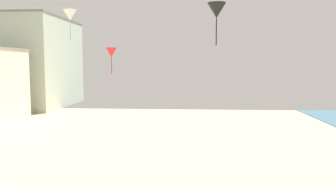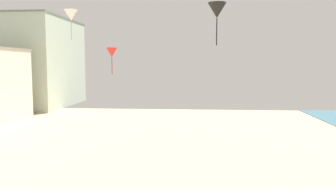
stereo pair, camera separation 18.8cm
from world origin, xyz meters
name	(u,v)px [view 1 (the left image)]	position (x,y,z in m)	size (l,w,h in m)	color
boardwalk_hotel_far	(35,62)	(-27.81, 63.77, 9.19)	(13.66, 21.39, 18.37)	#B7C6B2
kite_red_delta	(111,52)	(-1.20, 20.62, 9.70)	(0.86, 0.86, 1.96)	red
kite_white_delta	(70,15)	(-6.15, 25.73, 13.22)	(1.19, 1.19, 2.69)	white
kite_black_delta	(217,11)	(6.57, 21.09, 12.75)	(1.36, 1.36, 3.09)	black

